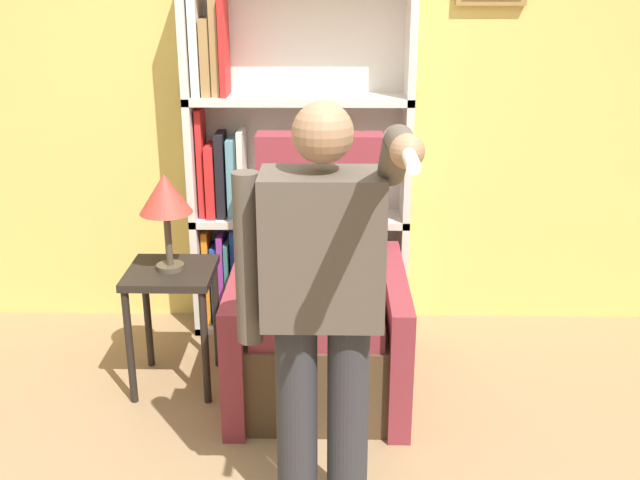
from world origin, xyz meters
TOP-DOWN VIEW (x-y plane):
  - wall_back at (0.01, 2.03)m, footprint 8.00×0.11m
  - bookcase at (-0.11, 1.87)m, footprint 1.19×0.28m
  - armchair at (0.13, 1.22)m, footprint 0.82×0.92m
  - person_standing at (0.16, 0.24)m, footprint 0.56×0.78m
  - side_table at (-0.57, 1.20)m, footprint 0.41×0.41m
  - table_lamp at (-0.57, 1.20)m, footprint 0.25×0.25m

SIDE VIEW (x-z plane):
  - armchair at x=0.13m, z-range -0.24..0.96m
  - side_table at x=-0.57m, z-range 0.19..0.80m
  - person_standing at x=0.16m, z-range 0.11..1.67m
  - bookcase at x=-0.11m, z-range -0.02..1.95m
  - table_lamp at x=-0.57m, z-range 0.74..1.20m
  - wall_back at x=0.01m, z-range 0.00..2.80m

